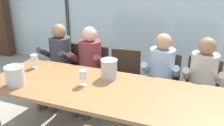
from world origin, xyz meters
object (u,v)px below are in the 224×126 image
at_px(chair_near_curtain, 64,66).
at_px(chair_left_of_center, 93,71).
at_px(chair_right_of_center, 163,81).
at_px(wine_glass_near_bucket, 34,59).
at_px(ice_bucket_secondary, 15,76).
at_px(ice_bucket_primary, 109,69).
at_px(person_beige_jumper, 202,80).
at_px(person_pale_blue_shirt, 160,74).
at_px(wine_glass_by_left_taster, 83,75).
at_px(dining_table, 100,93).
at_px(person_charcoal_jacket, 58,59).
at_px(person_maroon_top, 88,64).
at_px(chair_center, 124,76).
at_px(chair_near_window_right, 201,88).

relative_size(chair_near_curtain, chair_left_of_center, 1.00).
bearing_deg(chair_left_of_center, chair_right_of_center, 3.17).
height_order(chair_near_curtain, wine_glass_near_bucket, wine_glass_near_bucket).
bearing_deg(ice_bucket_secondary, chair_right_of_center, 40.08).
xyz_separation_m(chair_left_of_center, ice_bucket_primary, (0.51, -0.62, 0.36)).
relative_size(chair_left_of_center, person_beige_jumper, 0.73).
bearing_deg(person_pale_blue_shirt, chair_left_of_center, 168.79).
relative_size(chair_right_of_center, wine_glass_by_left_taster, 5.07).
distance_m(chair_left_of_center, person_beige_jumper, 1.54).
height_order(dining_table, wine_glass_near_bucket, wine_glass_near_bucket).
relative_size(person_charcoal_jacket, ice_bucket_secondary, 5.51).
xyz_separation_m(chair_near_curtain, person_maroon_top, (0.51, -0.15, 0.17)).
bearing_deg(ice_bucket_primary, ice_bucket_secondary, -148.66).
bearing_deg(ice_bucket_primary, person_maroon_top, 136.70).
height_order(person_beige_jumper, ice_bucket_secondary, person_beige_jumper).
bearing_deg(chair_left_of_center, ice_bucket_secondary, -105.55).
bearing_deg(chair_center, chair_right_of_center, -3.82).
bearing_deg(chair_center, person_maroon_top, -171.94).
relative_size(dining_table, person_pale_blue_shirt, 2.11).
relative_size(chair_near_window_right, person_charcoal_jacket, 0.73).
distance_m(chair_center, person_charcoal_jacket, 1.02).
height_order(chair_near_curtain, chair_near_window_right, same).
bearing_deg(chair_center, chair_near_window_right, -5.80).
height_order(dining_table, chair_center, chair_center).
xyz_separation_m(person_maroon_top, ice_bucket_secondary, (-0.36, -1.02, 0.19)).
height_order(chair_near_curtain, person_charcoal_jacket, person_charcoal_jacket).
relative_size(chair_left_of_center, person_pale_blue_shirt, 0.73).
relative_size(chair_center, person_charcoal_jacket, 0.73).
relative_size(person_maroon_top, wine_glass_by_left_taster, 6.91).
bearing_deg(dining_table, chair_near_curtain, 138.74).
distance_m(chair_right_of_center, wine_glass_by_left_taster, 1.22).
bearing_deg(wine_glass_near_bucket, chair_right_of_center, 24.54).
bearing_deg(person_beige_jumper, chair_near_window_right, 88.67).
distance_m(person_beige_jumper, ice_bucket_primary, 1.14).
xyz_separation_m(chair_near_curtain, wine_glass_by_left_taster, (0.83, -0.91, 0.37)).
height_order(chair_right_of_center, person_charcoal_jacket, person_charcoal_jacket).
distance_m(person_charcoal_jacket, wine_glass_near_bucket, 0.57).
xyz_separation_m(chair_center, ice_bucket_secondary, (-0.86, -1.15, 0.36)).
bearing_deg(chair_near_window_right, chair_near_curtain, -174.00).
xyz_separation_m(person_charcoal_jacket, person_beige_jumper, (2.03, -0.00, 0.00)).
relative_size(chair_near_window_right, wine_glass_by_left_taster, 5.07).
bearing_deg(person_beige_jumper, wine_glass_by_left_taster, -147.50).
height_order(chair_left_of_center, person_charcoal_jacket, person_charcoal_jacket).
bearing_deg(wine_glass_near_bucket, person_beige_jumper, 14.86).
xyz_separation_m(chair_near_window_right, wine_glass_near_bucket, (-2.02, -0.69, 0.37)).
bearing_deg(person_pale_blue_shirt, chair_near_curtain, 170.61).
relative_size(chair_left_of_center, chair_center, 1.00).
distance_m(chair_near_curtain, person_pale_blue_shirt, 1.55).
relative_size(dining_table, wine_glass_by_left_taster, 14.60).
xyz_separation_m(person_charcoal_jacket, ice_bucket_secondary, (0.14, -1.02, 0.19)).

